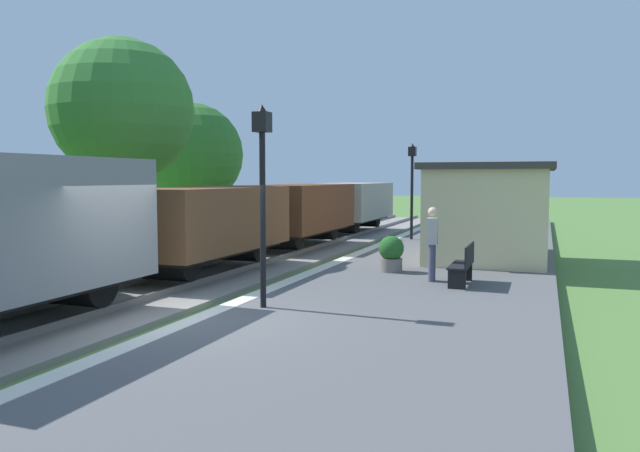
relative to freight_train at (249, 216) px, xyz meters
name	(u,v)px	position (x,y,z in m)	size (l,w,h in m)	color
ground_plane	(175,332)	(2.40, -7.67, -1.48)	(160.00, 160.00, 0.00)	#517A38
platform_slab	(354,341)	(5.60, -7.67, -1.36)	(6.00, 60.00, 0.25)	#565659
platform_edge_stripe	(195,319)	(2.80, -7.67, -1.23)	(0.36, 60.00, 0.01)	silver
track_ballast	(63,318)	(0.00, -7.67, -1.42)	(3.80, 60.00, 0.12)	gray
rail_near	(94,314)	(0.72, -7.67, -1.29)	(0.07, 60.00, 0.14)	slate
rail_far	(32,308)	(-0.72, -7.67, -1.29)	(0.07, 60.00, 0.14)	slate
freight_train	(249,216)	(0.00, 0.00, 0.00)	(2.50, 26.00, 2.72)	gray
station_hut	(491,211)	(6.80, 2.48, 0.17)	(3.50, 5.80, 2.78)	beige
bench_near_hut	(464,264)	(6.64, -2.68, -0.76)	(0.42, 1.50, 0.91)	black
bench_down_platform	(497,229)	(6.64, 7.40, -0.76)	(0.42, 1.50, 0.91)	black
person_waiting	(432,241)	(5.89, -2.43, -0.30)	(0.27, 0.40, 1.71)	#474C66
potted_planter	(391,253)	(4.67, -1.34, -0.76)	(0.64, 0.64, 0.92)	slate
lamp_post_near	(262,168)	(3.47, -6.39, 1.32)	(0.28, 0.28, 3.70)	black
lamp_post_far	(412,173)	(3.47, 7.05, 1.32)	(0.28, 0.28, 3.70)	black
tree_trackside_far	(122,110)	(-3.54, -1.18, 3.14)	(4.22, 4.22, 6.74)	#4C3823
tree_field_left	(192,154)	(-6.47, 7.43, 2.18)	(4.51, 4.51, 5.92)	#4C3823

